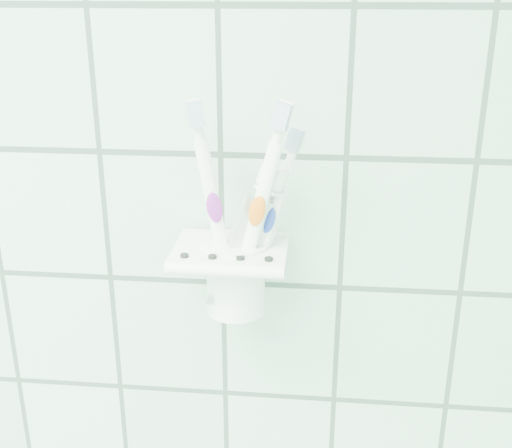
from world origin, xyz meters
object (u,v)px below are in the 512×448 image
(holder_bracket, at_px, (231,253))
(toothpaste_tube, at_px, (226,227))
(toothbrush_blue, at_px, (242,220))
(toothbrush_orange, at_px, (232,207))
(toothbrush_pink, at_px, (232,208))
(cup, at_px, (236,273))

(holder_bracket, relative_size, toothpaste_tube, 0.68)
(toothbrush_blue, relative_size, toothbrush_orange, 0.87)
(toothbrush_pink, relative_size, toothbrush_blue, 1.12)
(toothbrush_pink, xyz_separation_m, toothbrush_orange, (0.00, -0.00, 0.00))
(holder_bracket, distance_m, toothbrush_orange, 0.05)
(cup, relative_size, toothbrush_blue, 0.41)
(holder_bracket, distance_m, toothbrush_blue, 0.04)
(toothbrush_pink, distance_m, toothbrush_blue, 0.01)
(cup, xyz_separation_m, toothbrush_pink, (-0.00, -0.01, 0.07))
(holder_bracket, relative_size, toothbrush_orange, 0.52)
(cup, distance_m, toothbrush_orange, 0.08)
(toothbrush_blue, height_order, toothbrush_orange, toothbrush_orange)
(toothbrush_pink, xyz_separation_m, toothpaste_tube, (-0.01, -0.00, -0.02))
(toothbrush_blue, relative_size, toothpaste_tube, 1.16)
(cup, bearing_deg, toothbrush_pink, -99.55)
(toothpaste_tube, bearing_deg, holder_bracket, 49.67)
(cup, distance_m, toothpaste_tube, 0.06)
(toothpaste_tube, bearing_deg, cup, 40.05)
(holder_bracket, bearing_deg, cup, 40.31)
(toothbrush_blue, distance_m, toothbrush_orange, 0.02)
(toothbrush_blue, bearing_deg, toothbrush_pink, -166.91)
(toothbrush_blue, height_order, toothpaste_tube, toothbrush_blue)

